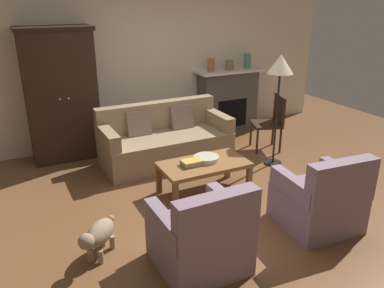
{
  "coord_description": "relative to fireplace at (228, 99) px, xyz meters",
  "views": [
    {
      "loc": [
        -2.15,
        -3.67,
        2.37
      ],
      "look_at": [
        -0.05,
        0.56,
        0.55
      ],
      "focal_mm": 36.17,
      "sensor_mm": 36.0,
      "label": 1
    }
  ],
  "objects": [
    {
      "name": "couch",
      "position": [
        -1.65,
        -0.91,
        -0.25
      ],
      "size": [
        1.93,
        0.87,
        0.86
      ],
      "color": "#937A5B",
      "rests_on": "ground"
    },
    {
      "name": "ground_plane",
      "position": [
        -1.55,
        -2.3,
        -0.57
      ],
      "size": [
        9.6,
        9.6,
        0.0
      ],
      "primitive_type": "plane",
      "color": "brown"
    },
    {
      "name": "floor_lamp",
      "position": [
        -0.24,
        -1.73,
        0.83
      ],
      "size": [
        0.36,
        0.36,
        1.62
      ],
      "color": "black",
      "rests_on": "ground"
    },
    {
      "name": "armchair_near_left",
      "position": [
        -2.31,
        -3.36,
        -0.25
      ],
      "size": [
        0.79,
        0.78,
        0.88
      ],
      "color": "gray",
      "rests_on": "ground"
    },
    {
      "name": "coffee_table",
      "position": [
        -1.61,
        -2.09,
        -0.2
      ],
      "size": [
        1.1,
        0.6,
        0.42
      ],
      "color": "olive",
      "rests_on": "ground"
    },
    {
      "name": "armoire",
      "position": [
        -2.95,
        -0.08,
        0.42
      ],
      "size": [
        1.06,
        0.57,
        1.97
      ],
      "color": "black",
      "rests_on": "ground"
    },
    {
      "name": "fireplace",
      "position": [
        0.0,
        0.0,
        0.0
      ],
      "size": [
        1.26,
        0.48,
        1.12
      ],
      "color": "#4C4947",
      "rests_on": "ground"
    },
    {
      "name": "mantel_vase_bronze",
      "position": [
        -0.0,
        -0.02,
        0.64
      ],
      "size": [
        0.15,
        0.15,
        0.17
      ],
      "primitive_type": "cylinder",
      "color": "olive",
      "rests_on": "fireplace"
    },
    {
      "name": "armchair_near_right",
      "position": [
        -0.85,
        -3.32,
        -0.25
      ],
      "size": [
        0.84,
        0.83,
        0.88
      ],
      "color": "gray",
      "rests_on": "ground"
    },
    {
      "name": "back_wall",
      "position": [
        -1.55,
        0.25,
        0.83
      ],
      "size": [
        7.2,
        0.1,
        2.8
      ],
      "primitive_type": "cube",
      "color": "silver",
      "rests_on": "ground"
    },
    {
      "name": "side_chair_wooden",
      "position": [
        0.09,
        -1.22,
        -0.06
      ],
      "size": [
        0.56,
        0.56,
        0.9
      ],
      "color": "black",
      "rests_on": "ground"
    },
    {
      "name": "dog",
      "position": [
        -3.12,
        -2.79,
        -0.32
      ],
      "size": [
        0.45,
        0.47,
        0.39
      ],
      "color": "gray",
      "rests_on": "ground"
    },
    {
      "name": "mantel_vase_jade",
      "position": [
        0.38,
        -0.02,
        0.68
      ],
      "size": [
        0.13,
        0.13,
        0.26
      ],
      "primitive_type": "cylinder",
      "color": "slate",
      "rests_on": "fireplace"
    },
    {
      "name": "fruit_bowl",
      "position": [
        -1.55,
        -2.04,
        -0.12
      ],
      "size": [
        0.32,
        0.32,
        0.06
      ],
      "primitive_type": "cylinder",
      "color": "beige",
      "rests_on": "coffee_table"
    },
    {
      "name": "book_stack",
      "position": [
        -1.78,
        -2.08,
        -0.12
      ],
      "size": [
        0.25,
        0.17,
        0.07
      ],
      "color": "gray",
      "rests_on": "coffee_table"
    },
    {
      "name": "mantel_vase_terracotta",
      "position": [
        -0.38,
        -0.02,
        0.67
      ],
      "size": [
        0.13,
        0.13,
        0.23
      ],
      "primitive_type": "cylinder",
      "color": "#A86042",
      "rests_on": "fireplace"
    }
  ]
}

